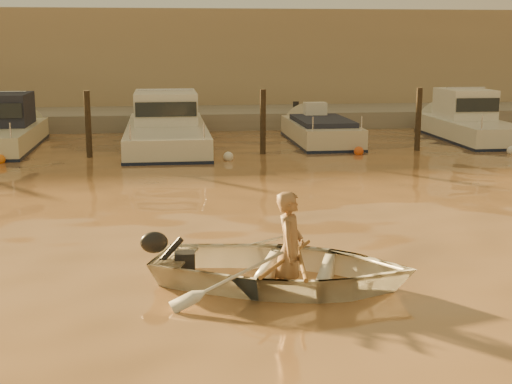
{
  "coord_description": "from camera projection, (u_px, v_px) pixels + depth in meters",
  "views": [
    {
      "loc": [
        -3.27,
        -7.97,
        3.49
      ],
      "look_at": [
        -1.61,
        4.7,
        0.75
      ],
      "focal_mm": 50.0,
      "sensor_mm": 36.0,
      "label": 1
    }
  ],
  "objects": [
    {
      "name": "moored_boat_2",
      "position": [
        166.0,
        127.0,
        23.86
      ],
      "size": [
        2.59,
        8.58,
        1.75
      ],
      "primitive_type": null,
      "color": "silver",
      "rests_on": "ground_plane"
    },
    {
      "name": "oar_starboard",
      "position": [
        287.0,
        258.0,
        10.22
      ],
      "size": [
        1.07,
        1.87,
        0.13
      ],
      "primitive_type": "cylinder",
      "rotation": [
        1.54,
        0.0,
        -0.5
      ],
      "color": "brown",
      "rests_on": "dinghy"
    },
    {
      "name": "fender_b",
      "position": [
        0.0,
        160.0,
        20.53
      ],
      "size": [
        0.3,
        0.3,
        0.3
      ],
      "primitive_type": "sphere",
      "color": "orange",
      "rests_on": "ground_plane"
    },
    {
      "name": "dinghy",
      "position": [
        283.0,
        268.0,
        10.27
      ],
      "size": [
        4.44,
        3.77,
        0.78
      ],
      "primitive_type": "imported",
      "rotation": [
        0.0,
        0.0,
        1.24
      ],
      "color": "silver",
      "rests_on": "ground_plane"
    },
    {
      "name": "outboard_motor",
      "position": [
        183.0,
        261.0,
        10.56
      ],
      "size": [
        0.98,
        0.67,
        0.7
      ],
      "primitive_type": null,
      "rotation": [
        0.0,
        0.0,
        -0.33
      ],
      "color": "black",
      "rests_on": "dinghy"
    },
    {
      "name": "fender_d",
      "position": [
        359.0,
        151.0,
        22.03
      ],
      "size": [
        0.3,
        0.3,
        0.3
      ],
      "primitive_type": "sphere",
      "color": "#D44F18",
      "rests_on": "ground_plane"
    },
    {
      "name": "moored_boat_3",
      "position": [
        321.0,
        136.0,
        24.61
      ],
      "size": [
        1.95,
        5.68,
        0.95
      ],
      "primitive_type": null,
      "color": "beige",
      "rests_on": "ground_plane"
    },
    {
      "name": "oar_port",
      "position": [
        300.0,
        259.0,
        10.19
      ],
      "size": [
        0.31,
        2.09,
        0.13
      ],
      "primitive_type": "cylinder",
      "rotation": [
        1.54,
        0.0,
        -0.12
      ],
      "color": "brown",
      "rests_on": "dinghy"
    },
    {
      "name": "quay",
      "position": [
        242.0,
        121.0,
        29.69
      ],
      "size": [
        52.0,
        4.0,
        1.0
      ],
      "primitive_type": "cube",
      "color": "gray",
      "rests_on": "ground_plane"
    },
    {
      "name": "moored_boat_1",
      "position": [
        1.0,
        129.0,
        23.17
      ],
      "size": [
        2.17,
        6.48,
        1.75
      ],
      "primitive_type": null,
      "color": "beige",
      "rests_on": "ground_plane"
    },
    {
      "name": "fender_c",
      "position": [
        228.0,
        157.0,
        21.02
      ],
      "size": [
        0.3,
        0.3,
        0.3
      ],
      "primitive_type": "sphere",
      "color": "silver",
      "rests_on": "ground_plane"
    },
    {
      "name": "piling_2",
      "position": [
        263.0,
        125.0,
        22.04
      ],
      "size": [
        0.18,
        0.18,
        2.2
      ],
      "primitive_type": "cylinder",
      "color": "#2D2319",
      "rests_on": "ground_plane"
    },
    {
      "name": "ground_plane",
      "position": [
        433.0,
        326.0,
        8.88
      ],
      "size": [
        160.0,
        160.0,
        0.0
      ],
      "primitive_type": "plane",
      "color": "brown",
      "rests_on": "ground"
    },
    {
      "name": "moored_boat_4",
      "position": [
        470.0,
        122.0,
        25.22
      ],
      "size": [
        2.03,
        6.33,
        1.75
      ],
      "primitive_type": null,
      "color": "silver",
      "rests_on": "ground_plane"
    },
    {
      "name": "person",
      "position": [
        290.0,
        250.0,
        10.19
      ],
      "size": [
        0.59,
        0.72,
        1.7
      ],
      "primitive_type": "imported",
      "rotation": [
        0.0,
        0.0,
        1.24
      ],
      "color": "#8D6846",
      "rests_on": "dinghy"
    },
    {
      "name": "piling_1",
      "position": [
        88.0,
        128.0,
        21.37
      ],
      "size": [
        0.18,
        0.18,
        2.2
      ],
      "primitive_type": "cylinder",
      "color": "#2D2319",
      "rests_on": "ground_plane"
    },
    {
      "name": "fender_e",
      "position": [
        512.0,
        151.0,
        22.17
      ],
      "size": [
        0.3,
        0.3,
        0.3
      ],
      "primitive_type": "sphere",
      "color": "silver",
      "rests_on": "ground_plane"
    },
    {
      "name": "waterfront_building",
      "position": [
        229.0,
        62.0,
        34.55
      ],
      "size": [
        46.0,
        7.0,
        4.8
      ],
      "primitive_type": "cube",
      "color": "#9E8466",
      "rests_on": "quay"
    },
    {
      "name": "piling_3",
      "position": [
        418.0,
        123.0,
        22.68
      ],
      "size": [
        0.18,
        0.18,
        2.2
      ],
      "primitive_type": "cylinder",
      "color": "#2D2319",
      "rests_on": "ground_plane"
    }
  ]
}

